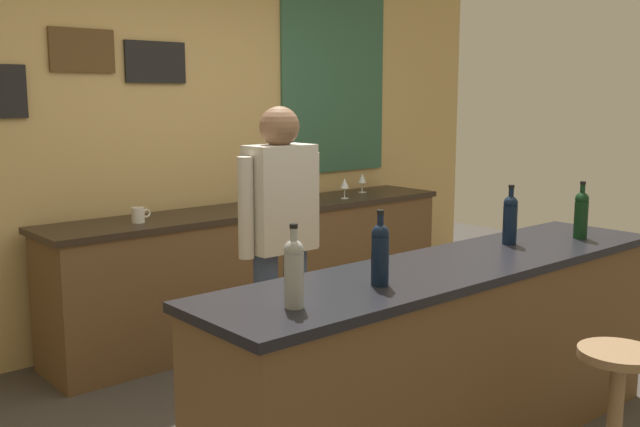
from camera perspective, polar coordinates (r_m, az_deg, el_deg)
ground_plane at (r=3.91m, az=5.45°, el=-16.06°), size 10.00×10.00×0.00m
back_wall at (r=5.17m, az=-10.60°, el=6.33°), size 6.00×0.09×2.80m
bar_counter at (r=3.49m, az=10.41°, el=-11.16°), size 2.65×0.60×0.92m
side_counter at (r=5.19m, az=-4.65°, el=-4.35°), size 3.14×0.56×0.90m
bartender at (r=3.83m, az=-3.15°, el=-1.81°), size 0.52×0.21×1.62m
bar_stool at (r=3.21m, az=22.33°, el=-13.64°), size 0.32×0.32×0.68m
wine_bottle_a at (r=2.58m, az=-2.07°, el=-4.53°), size 0.07×0.07×0.31m
wine_bottle_b at (r=2.89m, az=4.76°, el=-3.05°), size 0.07×0.07×0.31m
wine_bottle_c at (r=3.81m, az=14.78°, el=-0.34°), size 0.07×0.07×0.31m
wine_bottle_d at (r=4.07m, az=19.92°, el=0.03°), size 0.07×0.07×0.31m
wine_glass_a at (r=5.47m, az=1.96°, el=2.33°), size 0.07×0.07×0.16m
wine_glass_b at (r=5.82m, az=3.35°, el=2.74°), size 0.07×0.07×0.16m
coffee_mug at (r=4.57m, az=-14.14°, el=-0.11°), size 0.13×0.08×0.09m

